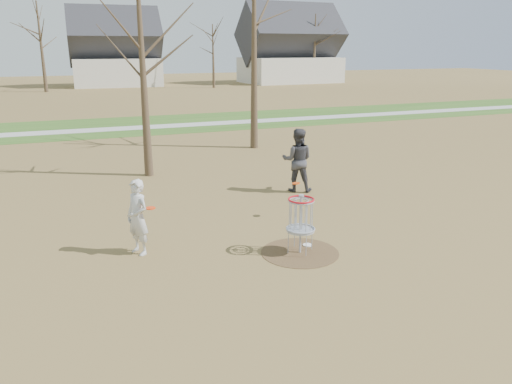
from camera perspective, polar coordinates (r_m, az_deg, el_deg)
ground at (r=11.60m, az=5.03°, el=-6.91°), size 160.00×160.00×0.00m
green_band at (r=31.24m, az=-12.34°, el=7.52°), size 160.00×8.00×0.01m
footpath at (r=30.26m, az=-12.02°, el=7.29°), size 160.00×1.50×0.01m
dirt_circle at (r=11.60m, az=5.03°, el=-6.89°), size 1.80×1.80×0.01m
player_standing at (r=11.53m, az=-13.37°, el=-2.83°), size 0.67×0.76×1.74m
player_throwing at (r=16.21m, az=4.75°, el=3.65°), size 1.25×1.15×2.06m
disc_grounded at (r=12.00m, az=5.90°, el=-6.04°), size 0.22×0.22×0.02m
discs_in_play at (r=12.41m, az=-2.53°, el=-0.21°), size 4.35×1.35×0.16m
disc_golf_basket at (r=11.28m, az=5.15°, el=-2.64°), size 0.64×0.64×1.35m
bare_trees at (r=45.80m, az=-13.63°, el=16.83°), size 52.62×44.98×9.00m
houses_row at (r=62.76m, az=-13.40°, el=14.91°), size 56.51×10.01×7.26m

